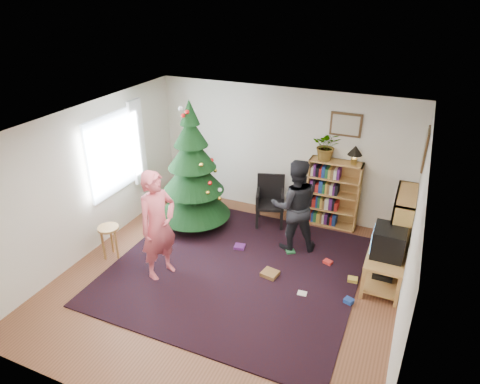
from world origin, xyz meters
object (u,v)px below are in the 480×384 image
at_px(bookshelf_right, 400,230).
at_px(person_by_chair, 295,206).
at_px(bookshelf_back, 333,193).
at_px(armchair, 272,198).
at_px(crt_tv, 389,242).
at_px(stool, 109,234).
at_px(potted_plant, 327,146).
at_px(tv_stand, 384,266).
at_px(picture_back, 346,125).
at_px(picture_right, 426,149).
at_px(christmas_tree, 193,177).
at_px(person_standing, 158,226).
at_px(table_lamp, 355,152).

xyz_separation_m(bookshelf_right, person_by_chair, (-1.69, -0.19, 0.16)).
relative_size(bookshelf_back, armchair, 1.38).
distance_m(crt_tv, stool, 4.42).
bearing_deg(person_by_chair, potted_plant, -126.48).
bearing_deg(tv_stand, stool, -166.10).
relative_size(picture_back, potted_plant, 1.03).
relative_size(bookshelf_right, stool, 2.26).
bearing_deg(person_by_chair, picture_right, 170.12).
relative_size(crt_tv, stool, 0.87).
xyz_separation_m(christmas_tree, stool, (-0.80, -1.45, -0.57)).
distance_m(crt_tv, person_standing, 3.43).
height_order(bookshelf_right, stool, bookshelf_right).
xyz_separation_m(armchair, table_lamp, (1.37, 0.36, 1.02)).
relative_size(christmas_tree, table_lamp, 7.11).
xyz_separation_m(picture_right, armchair, (-2.46, 0.23, -1.44)).
height_order(crt_tv, table_lamp, table_lamp).
relative_size(picture_right, armchair, 0.64).
bearing_deg(potted_plant, person_by_chair, -102.20).
bearing_deg(person_by_chair, stool, 4.23).
height_order(christmas_tree, table_lamp, christmas_tree).
distance_m(bookshelf_back, crt_tv, 1.86).
distance_m(crt_tv, person_by_chair, 1.62).
bearing_deg(bookshelf_back, armchair, -161.65).
bearing_deg(crt_tv, tv_stand, 0.00).
bearing_deg(stool, table_lamp, 36.33).
height_order(person_standing, table_lamp, person_standing).
bearing_deg(bookshelf_right, bookshelf_back, 55.55).
height_order(picture_right, christmas_tree, christmas_tree).
height_order(bookshelf_right, person_standing, person_standing).
xyz_separation_m(christmas_tree, person_by_chair, (1.92, 0.03, -0.19)).
relative_size(stool, person_by_chair, 0.35).
relative_size(crt_tv, table_lamp, 1.46).
bearing_deg(picture_back, crt_tv, -56.45).
relative_size(armchair, table_lamp, 2.75).
height_order(tv_stand, stool, stool).
bearing_deg(bookshelf_back, picture_right, -22.95).
distance_m(picture_right, potted_plant, 1.74).
bearing_deg(person_standing, crt_tv, -52.01).
bearing_deg(potted_plant, person_standing, -126.23).
distance_m(stool, person_by_chair, 3.12).
bearing_deg(crt_tv, christmas_tree, 173.59).
xyz_separation_m(person_standing, person_by_chair, (1.68, 1.54, -0.06)).
relative_size(bookshelf_back, bookshelf_right, 1.00).
bearing_deg(bookshelf_back, stool, -141.15).
bearing_deg(picture_back, armchair, -156.72).
height_order(picture_right, table_lamp, picture_right).
height_order(picture_back, crt_tv, picture_back).
relative_size(picture_back, tv_stand, 0.56).
distance_m(tv_stand, person_by_chair, 1.70).
bearing_deg(tv_stand, bookshelf_right, 78.89).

